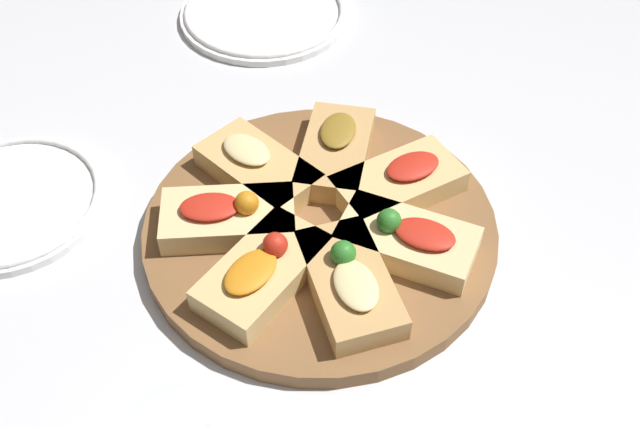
% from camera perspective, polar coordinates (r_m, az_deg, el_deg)
% --- Properties ---
extents(ground_plane, '(3.00, 3.00, 0.00)m').
position_cam_1_polar(ground_plane, '(0.83, 0.00, -1.63)').
color(ground_plane, silver).
extents(serving_board, '(0.39, 0.39, 0.02)m').
position_cam_1_polar(serving_board, '(0.82, 0.00, -1.16)').
color(serving_board, brown).
rests_on(serving_board, ground_plane).
extents(focaccia_slice_0, '(0.14, 0.08, 0.04)m').
position_cam_1_polar(focaccia_slice_0, '(0.84, 5.92, 2.54)').
color(focaccia_slice_0, '#DBB775').
rests_on(focaccia_slice_0, serving_board).
extents(focaccia_slice_1, '(0.15, 0.16, 0.04)m').
position_cam_1_polar(focaccia_slice_1, '(0.88, 1.20, 4.81)').
color(focaccia_slice_1, tan).
rests_on(focaccia_slice_1, serving_board).
extents(focaccia_slice_2, '(0.11, 0.16, 0.04)m').
position_cam_1_polar(focaccia_slice_2, '(0.86, -4.81, 3.50)').
color(focaccia_slice_2, tan).
rests_on(focaccia_slice_2, serving_board).
extents(focaccia_slice_3, '(0.16, 0.13, 0.05)m').
position_cam_1_polar(focaccia_slice_3, '(0.81, -7.04, -0.23)').
color(focaccia_slice_3, '#E5C689').
rests_on(focaccia_slice_3, serving_board).
extents(focaccia_slice_4, '(0.16, 0.13, 0.05)m').
position_cam_1_polar(focaccia_slice_4, '(0.75, -4.38, -4.37)').
color(focaccia_slice_4, '#DBB775').
rests_on(focaccia_slice_4, serving_board).
extents(focaccia_slice_5, '(0.10, 0.15, 0.05)m').
position_cam_1_polar(focaccia_slice_5, '(0.74, 2.27, -5.22)').
color(focaccia_slice_5, tan).
rests_on(focaccia_slice_5, serving_board).
extents(focaccia_slice_6, '(0.15, 0.16, 0.05)m').
position_cam_1_polar(focaccia_slice_6, '(0.78, 6.66, -1.97)').
color(focaccia_slice_6, '#E5C689').
rests_on(focaccia_slice_6, serving_board).
extents(plate_left, '(0.22, 0.22, 0.02)m').
position_cam_1_polar(plate_left, '(0.93, -22.58, 0.86)').
color(plate_left, white).
rests_on(plate_left, ground_plane).
extents(plate_right, '(0.25, 0.25, 0.02)m').
position_cam_1_polar(plate_right, '(1.16, -4.24, 15.00)').
color(plate_right, white).
rests_on(plate_right, ground_plane).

